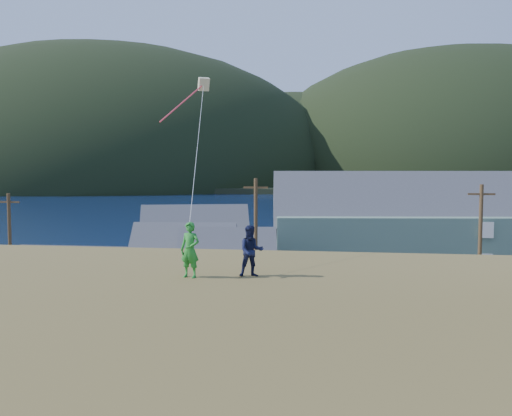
{
  "coord_description": "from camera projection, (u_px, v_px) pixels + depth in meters",
  "views": [
    {
      "loc": [
        5.08,
        -34.8,
        10.57
      ],
      "look_at": [
        1.81,
        -11.43,
        8.8
      ],
      "focal_mm": 40.0,
      "sensor_mm": 36.0,
      "label": 1
    }
  ],
  "objects": [
    {
      "name": "far_hills",
      "position": [
        393.0,
        181.0,
        306.73
      ],
      "size": [
        760.0,
        265.0,
        143.0
      ],
      "color": "black",
      "rests_on": "ground"
    },
    {
      "name": "shed_palegreen_far",
      "position": [
        195.0,
        237.0,
        60.66
      ],
      "size": [
        12.64,
        9.03,
        7.69
      ],
      "rotation": [
        0.0,
        0.0,
        0.25
      ],
      "color": "gray",
      "rests_on": "waterfront_lot"
    },
    {
      "name": "wharf",
      "position": [
        251.0,
        241.0,
        76.16
      ],
      "size": [
        26.0,
        14.0,
        0.9
      ],
      "primitive_type": "cube",
      "color": "gray",
      "rests_on": "ground"
    },
    {
      "name": "shed_white",
      "position": [
        227.0,
        263.0,
        46.93
      ],
      "size": [
        8.87,
        6.57,
        6.5
      ],
      "rotation": [
        0.0,
        0.0,
        0.16
      ],
      "color": "white",
      "rests_on": "waterfront_lot"
    },
    {
      "name": "far_shore",
      "position": [
        327.0,
        180.0,
        361.7
      ],
      "size": [
        900.0,
        320.0,
        2.0
      ],
      "primitive_type": "cube",
      "color": "black",
      "rests_on": "ground"
    },
    {
      "name": "waterfront_lot",
      "position": [
        279.0,
        279.0,
        52.65
      ],
      "size": [
        72.0,
        36.0,
        0.12
      ],
      "primitive_type": "cube",
      "color": "#28282B",
      "rests_on": "ground"
    },
    {
      "name": "parked_cars",
      "position": [
        205.0,
        260.0,
        58.43
      ],
      "size": [
        26.22,
        13.13,
        1.57
      ],
      "color": "#B11F15",
      "rests_on": "waterfront_lot"
    },
    {
      "name": "lodge",
      "position": [
        451.0,
        227.0,
        54.91
      ],
      "size": [
        35.16,
        13.55,
        12.05
      ],
      "rotation": [
        0.0,
        0.0,
        0.12
      ],
      "color": "slate",
      "rests_on": "waterfront_lot"
    },
    {
      "name": "utility_poles",
      "position": [
        246.0,
        256.0,
        37.08
      ],
      "size": [
        31.32,
        0.24,
        9.62
      ],
      "color": "#47331E",
      "rests_on": "waterfront_lot"
    },
    {
      "name": "shed_palegreen_near",
      "position": [
        184.0,
        258.0,
        49.67
      ],
      "size": [
        9.64,
        6.54,
        6.65
      ],
      "rotation": [
        0.0,
        0.0,
        0.09
      ],
      "color": "gray",
      "rests_on": "waterfront_lot"
    },
    {
      "name": "kite_flyer_green",
      "position": [
        190.0,
        250.0,
        17.1
      ],
      "size": [
        0.69,
        0.54,
        1.68
      ],
      "primitive_type": "imported",
      "rotation": [
        0.0,
        0.0,
        -0.26
      ],
      "color": "#258B2C",
      "rests_on": "hillside"
    },
    {
      "name": "kite_flyer_navy",
      "position": [
        251.0,
        251.0,
        17.25
      ],
      "size": [
        0.89,
        0.78,
        1.56
      ],
      "primitive_type": "imported",
      "rotation": [
        0.0,
        0.0,
        0.29
      ],
      "color": "#141838",
      "rests_on": "hillside"
    },
    {
      "name": "kite_rig",
      "position": [
        200.0,
        88.0,
        24.37
      ],
      "size": [
        1.33,
        4.26,
        9.58
      ],
      "color": "beige",
      "rests_on": "ground"
    },
    {
      "name": "grass_strip",
      "position": [
        248.0,
        342.0,
        33.89
      ],
      "size": [
        110.0,
        8.0,
        0.1
      ],
      "primitive_type": "cube",
      "color": "#4C3D19",
      "rests_on": "ground"
    },
    {
      "name": "ground",
      "position": [
        253.0,
        333.0,
        35.86
      ],
      "size": [
        900.0,
        900.0,
        0.0
      ],
      "primitive_type": "plane",
      "color": "#0A1638",
      "rests_on": "ground"
    }
  ]
}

